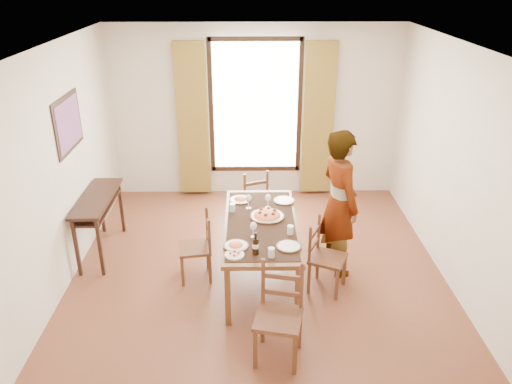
{
  "coord_description": "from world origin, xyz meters",
  "views": [
    {
      "loc": [
        -0.11,
        -5.11,
        3.45
      ],
      "look_at": [
        -0.02,
        0.27,
        1.0
      ],
      "focal_mm": 35.0,
      "sensor_mm": 36.0,
      "label": 1
    }
  ],
  "objects_px": {
    "console_table": "(98,205)",
    "pasta_platter": "(267,214)",
    "dining_table": "(261,228)",
    "man": "(339,203)"
  },
  "relations": [
    {
      "from": "man",
      "to": "pasta_platter",
      "type": "height_order",
      "value": "man"
    },
    {
      "from": "console_table",
      "to": "pasta_platter",
      "type": "bearing_deg",
      "value": -13.64
    },
    {
      "from": "dining_table",
      "to": "man",
      "type": "distance_m",
      "value": 0.97
    },
    {
      "from": "console_table",
      "to": "pasta_platter",
      "type": "xyz_separation_m",
      "value": [
        2.13,
        -0.52,
        0.12
      ]
    },
    {
      "from": "dining_table",
      "to": "pasta_platter",
      "type": "relative_size",
      "value": 4.56
    },
    {
      "from": "console_table",
      "to": "man",
      "type": "height_order",
      "value": "man"
    },
    {
      "from": "console_table",
      "to": "dining_table",
      "type": "height_order",
      "value": "console_table"
    },
    {
      "from": "man",
      "to": "console_table",
      "type": "bearing_deg",
      "value": 61.69
    },
    {
      "from": "pasta_platter",
      "to": "man",
      "type": "bearing_deg",
      "value": 4.77
    },
    {
      "from": "man",
      "to": "pasta_platter",
      "type": "bearing_deg",
      "value": 74.96
    }
  ]
}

